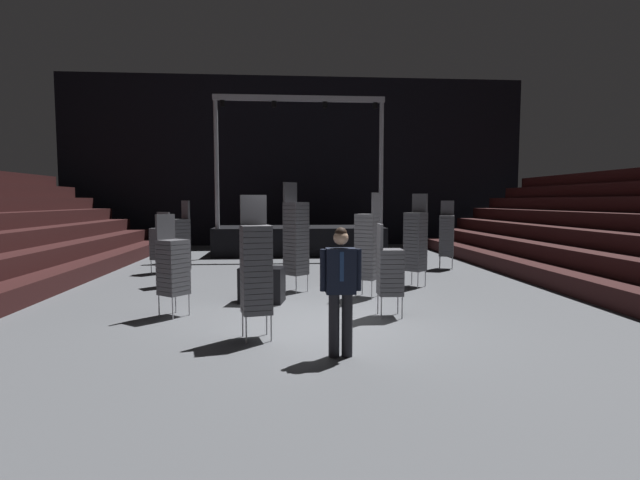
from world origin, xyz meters
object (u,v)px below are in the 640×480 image
object	(u,v)px
stage_riser	(299,238)
chair_stack_mid_centre	(368,245)
man_with_tie	(341,284)
chair_stack_mid_left	(160,243)
chair_stack_front_left	(179,243)
chair_stack_rear_centre	(416,240)
chair_stack_rear_left	(447,235)
chair_stack_front_right	(390,270)
equipment_road_case	(262,285)
chair_stack_mid_right	(296,237)
chair_stack_aisle_left	(173,265)
chair_stack_rear_right	(256,268)

from	to	relation	value
stage_riser	chair_stack_mid_centre	xyz separation A→B (m)	(1.22, -8.82, 0.50)
chair_stack_mid_centre	man_with_tie	bearing A→B (deg)	-162.84
man_with_tie	chair_stack_mid_left	xyz separation A→B (m)	(-4.39, 7.99, -0.11)
chair_stack_mid_left	chair_stack_front_left	bearing A→B (deg)	135.43
chair_stack_mid_left	chair_stack_rear_centre	distance (m)	7.42
chair_stack_front_left	chair_stack_rear_centre	distance (m)	5.92
man_with_tie	chair_stack_rear_left	xyz separation A→B (m)	(4.31, 8.24, 0.06)
chair_stack_front_left	chair_stack_rear_left	bearing A→B (deg)	-107.91
man_with_tie	chair_stack_rear_left	world-z (taller)	chair_stack_rear_left
chair_stack_front_left	chair_stack_front_right	size ratio (longest dim) A/B	1.25
equipment_road_case	chair_stack_mid_left	bearing A→B (deg)	126.11
chair_stack_mid_right	equipment_road_case	distance (m)	1.64
chair_stack_rear_centre	chair_stack_front_left	bearing A→B (deg)	37.34
man_with_tie	chair_stack_front_right	xyz separation A→B (m)	(1.16, 2.22, -0.15)
stage_riser	chair_stack_mid_right	xyz separation A→B (m)	(-0.33, -8.05, 0.62)
equipment_road_case	chair_stack_mid_centre	bearing A→B (deg)	8.95
chair_stack_rear_left	chair_stack_front_left	bearing A→B (deg)	37.40
stage_riser	chair_stack_front_right	world-z (taller)	stage_riser
chair_stack_front_left	chair_stack_mid_left	size ratio (longest dim) A/B	1.19
chair_stack_mid_right	chair_stack_aisle_left	world-z (taller)	chair_stack_mid_right
stage_riser	chair_stack_mid_right	size ratio (longest dim) A/B	2.60
chair_stack_aisle_left	chair_stack_mid_centre	bearing A→B (deg)	148.83
stage_riser	chair_stack_front_right	size ratio (longest dim) A/B	3.89
man_with_tie	equipment_road_case	distance (m)	3.91
chair_stack_rear_right	stage_riser	bearing A→B (deg)	-107.74
man_with_tie	chair_stack_mid_right	xyz separation A→B (m)	(-0.49, 4.79, 0.27)
stage_riser	chair_stack_rear_right	bearing A→B (deg)	-94.98
chair_stack_mid_centre	chair_stack_aisle_left	size ratio (longest dim) A/B	1.23
chair_stack_mid_right	chair_stack_rear_right	distance (m)	3.92
chair_stack_mid_left	man_with_tie	bearing A→B (deg)	138.60
chair_stack_mid_left	chair_stack_rear_left	xyz separation A→B (m)	(8.71, 0.25, 0.17)
chair_stack_front_left	chair_stack_rear_left	xyz separation A→B (m)	(7.71, 2.32, 0.00)
man_with_tie	chair_stack_rear_centre	xyz separation A→B (m)	(2.48, 5.21, 0.14)
chair_stack_rear_left	chair_stack_front_right	bearing A→B (deg)	83.09
chair_stack_mid_right	chair_stack_rear_right	size ratio (longest dim) A/B	1.15
chair_stack_rear_left	equipment_road_case	xyz separation A→B (m)	(-5.54, -4.59, -0.70)
chair_stack_rear_right	equipment_road_case	distance (m)	2.81
chair_stack_mid_centre	chair_stack_rear_centre	size ratio (longest dim) A/B	1.00
man_with_tie	chair_stack_front_right	bearing A→B (deg)	-118.12
man_with_tie	chair_stack_aisle_left	distance (m)	3.80
chair_stack_rear_left	equipment_road_case	world-z (taller)	chair_stack_rear_left
chair_stack_front_right	chair_stack_rear_left	size ratio (longest dim) A/B	0.80
chair_stack_mid_centre	chair_stack_rear_left	size ratio (longest dim) A/B	1.08
man_with_tie	chair_stack_mid_left	size ratio (longest dim) A/B	0.99
man_with_tie	chair_stack_front_left	world-z (taller)	chair_stack_front_left
chair_stack_front_right	chair_stack_aisle_left	bearing A→B (deg)	-93.13
chair_stack_mid_centre	equipment_road_case	size ratio (longest dim) A/B	2.56
chair_stack_rear_right	chair_stack_rear_left	bearing A→B (deg)	-139.78
stage_riser	chair_stack_rear_left	distance (m)	6.42
chair_stack_front_left	equipment_road_case	xyz separation A→B (m)	(2.17, -2.27, -0.70)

